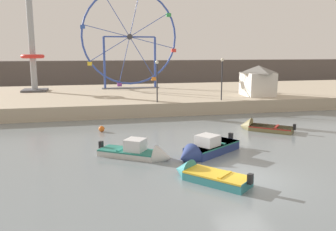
# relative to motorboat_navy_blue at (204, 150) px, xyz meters

# --- Properties ---
(ground_plane) EXTENTS (240.00, 240.00, 0.00)m
(ground_plane) POSITION_rel_motorboat_navy_blue_xyz_m (0.69, -3.86, -0.36)
(ground_plane) COLOR slate
(quay_promenade) EXTENTS (110.00, 19.94, 1.24)m
(quay_promenade) POSITION_rel_motorboat_navy_blue_xyz_m (0.69, 22.25, 0.26)
(quay_promenade) COLOR #B7A88E
(quay_promenade) RESTS_ON ground_plane
(distant_town_skyline) EXTENTS (140.00, 3.00, 4.40)m
(distant_town_skyline) POSITION_rel_motorboat_navy_blue_xyz_m (0.69, 42.02, 1.84)
(distant_town_skyline) COLOR #564C47
(distant_town_skyline) RESTS_ON ground_plane
(motorboat_navy_blue) EXTENTS (4.68, 3.79, 1.55)m
(motorboat_navy_blue) POSITION_rel_motorboat_navy_blue_xyz_m (0.00, 0.00, 0.00)
(motorboat_navy_blue) COLOR navy
(motorboat_navy_blue) RESTS_ON ground_plane
(motorboat_teal_painted) EXTENTS (3.40, 3.67, 1.22)m
(motorboat_teal_painted) POSITION_rel_motorboat_navy_blue_xyz_m (-1.24, -3.67, -0.12)
(motorboat_teal_painted) COLOR teal
(motorboat_teal_painted) RESTS_ON ground_plane
(motorboat_pale_grey) EXTENTS (4.30, 3.46, 1.47)m
(motorboat_pale_grey) POSITION_rel_motorboat_navy_blue_xyz_m (-3.58, 0.41, -0.07)
(motorboat_pale_grey) COLOR silver
(motorboat_pale_grey) RESTS_ON ground_plane
(motorboat_olive_wood) EXTENTS (3.92, 3.64, 1.41)m
(motorboat_olive_wood) POSITION_rel_motorboat_navy_blue_xyz_m (6.28, 5.42, -0.16)
(motorboat_olive_wood) COLOR olive
(motorboat_olive_wood) RESTS_ON ground_plane
(ferris_wheel_blue_frame) EXTENTS (11.97, 1.20, 12.45)m
(ferris_wheel_blue_frame) POSITION_rel_motorboat_navy_blue_xyz_m (-1.05, 26.45, 7.13)
(ferris_wheel_blue_frame) COLOR #334CA8
(ferris_wheel_blue_frame) RESTS_ON quay_promenade
(drop_tower_steel_tower) EXTENTS (2.80, 2.80, 16.42)m
(drop_tower_steel_tower) POSITION_rel_motorboat_navy_blue_xyz_m (-12.55, 25.40, 7.21)
(drop_tower_steel_tower) COLOR #999EA3
(drop_tower_steel_tower) RESTS_ON quay_promenade
(carnival_booth_white_ticket) EXTENTS (3.30, 3.61, 3.21)m
(carnival_booth_white_ticket) POSITION_rel_motorboat_navy_blue_xyz_m (11.26, 15.74, 2.55)
(carnival_booth_white_ticket) COLOR silver
(carnival_booth_white_ticket) RESTS_ON quay_promenade
(promenade_lamp_near) EXTENTS (0.32, 0.32, 4.03)m
(promenade_lamp_near) POSITION_rel_motorboat_navy_blue_xyz_m (6.24, 13.34, 3.51)
(promenade_lamp_near) COLOR #2D2D33
(promenade_lamp_near) RESTS_ON quay_promenade
(promenade_lamp_far) EXTENTS (0.32, 0.32, 3.84)m
(promenade_lamp_far) POSITION_rel_motorboat_navy_blue_xyz_m (-0.14, 13.28, 3.40)
(promenade_lamp_far) COLOR #2D2D33
(promenade_lamp_far) RESTS_ON quay_promenade
(mooring_buoy_orange) EXTENTS (0.44, 0.44, 0.44)m
(mooring_buoy_orange) POSITION_rel_motorboat_navy_blue_xyz_m (-5.50, 7.48, -0.14)
(mooring_buoy_orange) COLOR orange
(mooring_buoy_orange) RESTS_ON ground_plane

